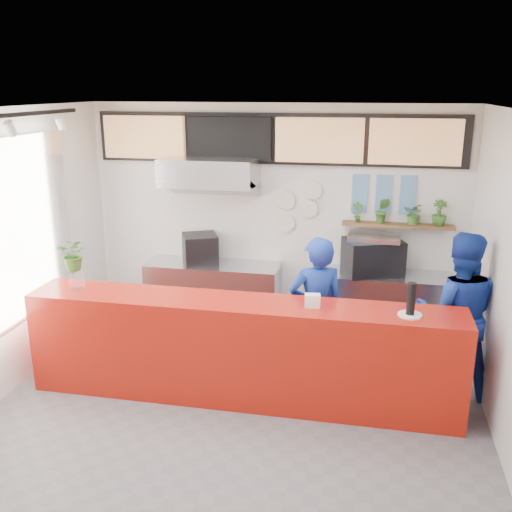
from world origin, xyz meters
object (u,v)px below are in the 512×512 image
Objects in this scene: staff_center at (316,312)px; espresso_machine at (373,257)px; staff_right at (457,314)px; service_counter at (241,351)px; panini_oven at (200,249)px; pepper_mill at (411,299)px.

espresso_machine is at bearing -134.79° from staff_center.
espresso_machine is 0.39× the size of staff_right.
service_counter is 6.48× the size of espresso_machine.
staff_center reaches higher than panini_oven.
service_counter is 2.31m from staff_right.
staff_right is 0.92m from pepper_mill.
staff_center is 1.17m from pepper_mill.
espresso_machine is (1.31, 1.80, 0.57)m from service_counter.
staff_right is at bearing -45.50° from panini_oven.
espresso_machine is (2.28, 0.00, 0.03)m from panini_oven.
espresso_machine is 1.51m from staff_right.
service_counter is at bearing 18.06° from staff_right.
service_counter is 0.93m from staff_center.
espresso_machine is at bearing 100.91° from pepper_mill.
pepper_mill reaches higher than service_counter.
panini_oven is 0.25× the size of staff_right.
staff_right is at bearing 163.36° from staff_center.
pepper_mill is at bearing -99.79° from espresso_machine.
staff_center is 5.31× the size of pepper_mill.
staff_center is at bearing -134.98° from espresso_machine.
pepper_mill is (0.94, -0.55, 0.43)m from staff_center.
pepper_mill is (2.64, -1.85, 0.18)m from panini_oven.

